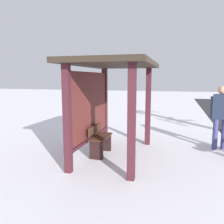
# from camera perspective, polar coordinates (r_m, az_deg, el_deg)

# --- Properties ---
(ground_plane) EXTENTS (60.00, 60.00, 0.00)m
(ground_plane) POSITION_cam_1_polar(r_m,az_deg,el_deg) (6.08, 0.70, -10.79)
(ground_plane) COLOR silver
(bus_shelter) EXTENTS (3.09, 1.88, 2.41)m
(bus_shelter) POSITION_cam_1_polar(r_m,az_deg,el_deg) (5.79, -1.06, 7.09)
(bus_shelter) COLOR #451C24
(bus_shelter) RESTS_ON ground
(bench_left_inside) EXTENTS (0.91, 0.38, 0.78)m
(bench_left_inside) POSITION_cam_1_polar(r_m,az_deg,el_deg) (6.09, -2.96, -7.40)
(bench_left_inside) COLOR #46281A
(bench_left_inside) RESTS_ON ground
(person_walking) EXTENTS (0.40, 0.58, 1.79)m
(person_walking) POSITION_cam_1_polar(r_m,az_deg,el_deg) (7.07, 25.46, -0.10)
(person_walking) COLOR #2F3D5A
(person_walking) RESTS_ON ground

